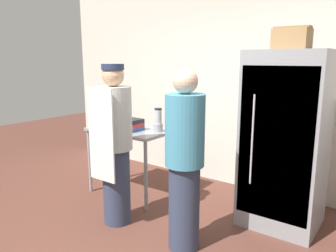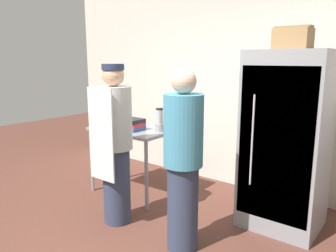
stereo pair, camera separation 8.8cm
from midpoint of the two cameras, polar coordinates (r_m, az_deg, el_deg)
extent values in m
cube|color=silver|center=(4.69, 11.54, 7.82)|extent=(6.40, 0.12, 3.02)
cube|color=gray|center=(3.69, 19.08, -2.42)|extent=(0.79, 0.71, 1.89)
cube|color=gray|center=(3.36, 17.33, -3.29)|extent=(0.73, 0.02, 1.55)
cylinder|color=silver|center=(3.40, 13.74, -2.42)|extent=(0.02, 0.02, 0.93)
cube|color=gray|center=(4.35, -6.93, -0.65)|extent=(1.08, 0.70, 0.04)
cylinder|color=gray|center=(4.61, -14.00, -5.98)|extent=(0.04, 0.04, 0.86)
cylinder|color=gray|center=(3.93, -4.53, -8.74)|extent=(0.04, 0.04, 0.86)
cylinder|color=gray|center=(5.01, -8.56, -4.36)|extent=(0.04, 0.04, 0.86)
cylinder|color=gray|center=(4.39, 0.78, -6.51)|extent=(0.04, 0.04, 0.86)
cube|color=white|center=(4.59, -9.82, 0.45)|extent=(0.26, 0.24, 0.05)
cube|color=white|center=(4.65, -8.79, 2.43)|extent=(0.26, 0.01, 0.24)
torus|color=#513323|center=(4.59, -10.94, 0.88)|extent=(0.08, 0.08, 0.02)
torus|color=#513323|center=(4.54, -10.37, 0.79)|extent=(0.08, 0.08, 0.02)
torus|color=#513323|center=(4.49, -9.79, 0.70)|extent=(0.08, 0.08, 0.02)
torus|color=#513323|center=(4.63, -10.40, 0.99)|extent=(0.08, 0.08, 0.02)
torus|color=#513323|center=(4.58, -9.84, 0.90)|extent=(0.08, 0.08, 0.02)
torus|color=#513323|center=(4.54, -9.25, 0.82)|extent=(0.08, 0.08, 0.02)
torus|color=#513323|center=(4.67, -9.88, 1.10)|extent=(0.08, 0.08, 0.02)
cylinder|color=#99999E|center=(4.13, -2.32, -0.29)|extent=(0.12, 0.12, 0.10)
cylinder|color=#B2BCC1|center=(4.10, -2.34, 1.60)|extent=(0.09, 0.09, 0.18)
cylinder|color=black|center=(4.08, -2.35, 2.98)|extent=(0.09, 0.09, 0.02)
cube|color=#2D5193|center=(4.25, -7.25, -0.38)|extent=(0.30, 0.24, 0.05)
cube|color=#B72D2D|center=(4.24, -7.26, 0.27)|extent=(0.31, 0.26, 0.05)
cube|color=#232328|center=(4.23, -7.28, 0.92)|extent=(0.30, 0.25, 0.05)
cube|color=#937047|center=(3.60, 20.09, 14.01)|extent=(0.34, 0.27, 0.21)
cube|color=olive|center=(3.61, 20.22, 15.82)|extent=(0.35, 0.14, 0.02)
cylinder|color=#333D56|center=(3.72, -9.61, -10.26)|extent=(0.30, 0.30, 0.85)
cylinder|color=beige|center=(3.51, -10.02, 1.32)|extent=(0.37, 0.37, 0.67)
sphere|color=tan|center=(3.46, -10.29, 8.66)|extent=(0.23, 0.23, 0.23)
cube|color=white|center=(3.41, -12.30, -1.61)|extent=(0.35, 0.02, 0.97)
cylinder|color=#232D4C|center=(3.46, -10.34, 10.09)|extent=(0.23, 0.23, 0.06)
cylinder|color=#333D56|center=(3.20, 2.01, -13.91)|extent=(0.29, 0.29, 0.83)
cylinder|color=teal|center=(2.96, 2.11, -0.76)|extent=(0.36, 0.36, 0.66)
sphere|color=beige|center=(2.90, 2.18, 7.81)|extent=(0.23, 0.23, 0.23)
camera|label=1|loc=(0.04, -90.72, -0.15)|focal=35.00mm
camera|label=2|loc=(0.04, 89.28, 0.15)|focal=35.00mm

